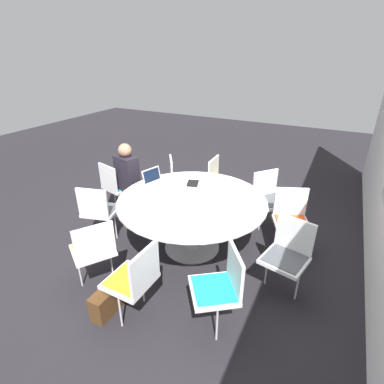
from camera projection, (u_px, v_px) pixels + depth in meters
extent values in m
plane|color=black|center=(192.00, 247.00, 4.11)|extent=(16.00, 16.00, 0.00)
cylinder|color=#B7B7BC|center=(192.00, 247.00, 4.10)|extent=(0.74, 0.74, 0.02)
cylinder|color=#B7B7BC|center=(192.00, 224.00, 3.95)|extent=(0.19, 0.19, 0.69)
cylinder|color=white|center=(192.00, 200.00, 3.79)|extent=(1.89, 1.89, 0.03)
cube|color=white|center=(120.00, 187.00, 4.87)|extent=(0.52, 0.53, 0.04)
cube|color=teal|center=(120.00, 185.00, 4.86)|extent=(0.46, 0.47, 0.01)
cube|color=white|center=(108.00, 178.00, 4.65)|extent=(0.14, 0.41, 0.40)
cylinder|color=silver|center=(115.00, 196.00, 5.08)|extent=(0.02, 0.02, 0.41)
cylinder|color=silver|center=(128.00, 202.00, 4.86)|extent=(0.02, 0.02, 0.41)
cube|color=white|center=(102.00, 211.00, 4.15)|extent=(0.52, 0.54, 0.04)
cube|color=#4C5156|center=(101.00, 209.00, 4.14)|extent=(0.46, 0.47, 0.01)
cube|color=white|center=(92.00, 203.00, 3.88)|extent=(0.14, 0.41, 0.40)
cylinder|color=silver|center=(92.00, 223.00, 4.28)|extent=(0.02, 0.02, 0.41)
cylinder|color=silver|center=(116.00, 226.00, 4.22)|extent=(0.02, 0.02, 0.41)
cube|color=white|center=(93.00, 250.00, 3.34)|extent=(0.60, 0.59, 0.04)
cube|color=gold|center=(93.00, 248.00, 3.33)|extent=(0.53, 0.52, 0.01)
cube|color=white|center=(95.00, 243.00, 3.09)|extent=(0.37, 0.25, 0.40)
cylinder|color=silver|center=(80.00, 272.00, 3.35)|extent=(0.02, 0.02, 0.41)
cylinder|color=silver|center=(111.00, 261.00, 3.52)|extent=(0.02, 0.02, 0.41)
cube|color=white|center=(130.00, 281.00, 2.90)|extent=(0.45, 0.43, 0.04)
cube|color=olive|center=(130.00, 278.00, 2.89)|extent=(0.40, 0.38, 0.01)
cube|color=white|center=(145.00, 269.00, 2.72)|extent=(0.42, 0.04, 0.40)
cylinder|color=silver|center=(120.00, 310.00, 2.86)|extent=(0.02, 0.02, 0.41)
cylinder|color=silver|center=(143.00, 286.00, 3.14)|extent=(0.02, 0.02, 0.41)
cube|color=white|center=(213.00, 291.00, 2.78)|extent=(0.60, 0.60, 0.04)
cube|color=teal|center=(213.00, 289.00, 2.77)|extent=(0.53, 0.53, 0.01)
cube|color=white|center=(235.00, 270.00, 2.71)|extent=(0.36, 0.27, 0.40)
cylinder|color=silver|center=(217.00, 324.00, 2.72)|extent=(0.02, 0.02, 0.41)
cylinder|color=silver|center=(209.00, 295.00, 3.04)|extent=(0.02, 0.02, 0.41)
cube|color=white|center=(284.00, 260.00, 3.18)|extent=(0.51, 0.52, 0.04)
cube|color=#4C5156|center=(285.00, 258.00, 3.17)|extent=(0.45, 0.46, 0.01)
cube|color=white|center=(295.00, 235.00, 3.22)|extent=(0.12, 0.41, 0.40)
cylinder|color=silver|center=(297.00, 284.00, 3.17)|extent=(0.02, 0.02, 0.41)
cylinder|color=silver|center=(267.00, 270.00, 3.38)|extent=(0.02, 0.02, 0.41)
cube|color=white|center=(292.00, 224.00, 3.83)|extent=(0.56, 0.57, 0.04)
cube|color=#E04C1E|center=(292.00, 222.00, 3.82)|extent=(0.49, 0.50, 0.01)
cube|color=white|center=(291.00, 202.00, 3.91)|extent=(0.19, 0.40, 0.40)
cylinder|color=silver|center=(303.00, 239.00, 3.92)|extent=(0.02, 0.02, 0.41)
cylinder|color=silver|center=(275.00, 238.00, 3.94)|extent=(0.02, 0.02, 0.41)
cube|color=white|center=(272.00, 202.00, 4.39)|extent=(0.61, 0.60, 0.04)
cube|color=#4C5156|center=(272.00, 200.00, 4.38)|extent=(0.53, 0.53, 0.01)
cube|color=white|center=(265.00, 183.00, 4.46)|extent=(0.34, 0.29, 0.40)
cylinder|color=silver|center=(279.00, 213.00, 4.56)|extent=(0.02, 0.02, 0.41)
cylinder|color=silver|center=(260.00, 218.00, 4.42)|extent=(0.02, 0.02, 0.41)
cube|color=white|center=(224.00, 184.00, 4.97)|extent=(0.46, 0.44, 0.04)
cube|color=gold|center=(224.00, 182.00, 4.96)|extent=(0.40, 0.38, 0.01)
cube|color=white|center=(214.00, 170.00, 4.95)|extent=(0.42, 0.05, 0.40)
cylinder|color=silver|center=(227.00, 192.00, 5.22)|extent=(0.02, 0.02, 0.41)
cylinder|color=silver|center=(220.00, 200.00, 4.92)|extent=(0.02, 0.02, 0.41)
cube|color=white|center=(183.00, 181.00, 5.07)|extent=(0.60, 0.59, 0.04)
cube|color=#E04C1E|center=(183.00, 180.00, 5.06)|extent=(0.53, 0.52, 0.01)
cube|color=white|center=(171.00, 170.00, 4.95)|extent=(0.36, 0.26, 0.40)
cylinder|color=silver|center=(182.00, 189.00, 5.33)|extent=(0.02, 0.02, 0.41)
cylinder|color=silver|center=(184.00, 198.00, 5.00)|extent=(0.02, 0.02, 0.41)
cylinder|color=#231E28|center=(132.00, 199.00, 4.94)|extent=(0.10, 0.10, 0.45)
cylinder|color=#231E28|center=(138.00, 202.00, 4.83)|extent=(0.10, 0.10, 0.45)
cube|color=#231E28|center=(127.00, 174.00, 4.60)|extent=(0.31, 0.40, 0.55)
sphere|color=#A87A5B|center=(125.00, 150.00, 4.44)|extent=(0.20, 0.20, 0.20)
cube|color=silver|center=(157.00, 184.00, 4.18)|extent=(0.36, 0.30, 0.02)
cube|color=silver|center=(151.00, 175.00, 4.20)|extent=(0.31, 0.13, 0.20)
cube|color=black|center=(152.00, 175.00, 4.19)|extent=(0.28, 0.11, 0.17)
cube|color=black|center=(193.00, 183.00, 4.21)|extent=(0.25, 0.21, 0.02)
cylinder|color=white|center=(211.00, 204.00, 3.57)|extent=(0.09, 0.09, 0.09)
cube|color=#513319|center=(107.00, 301.00, 3.04)|extent=(0.36, 0.16, 0.28)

